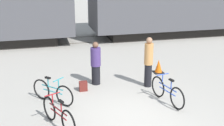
{
  "coord_description": "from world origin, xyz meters",
  "views": [
    {
      "loc": [
        -2.52,
        -7.77,
        4.37
      ],
      "look_at": [
        -0.17,
        1.87,
        1.1
      ],
      "focal_mm": 50.0,
      "sensor_mm": 36.0,
      "label": 1
    }
  ],
  "objects_px": {
    "person_in_tan": "(148,62)",
    "bicycle_teal": "(53,92)",
    "bicycle_blue": "(167,92)",
    "bicycle_maroon": "(58,115)",
    "person_in_purple": "(96,63)",
    "traffic_cone": "(159,67)",
    "backpack": "(83,86)"
  },
  "relations": [
    {
      "from": "bicycle_teal",
      "to": "bicycle_maroon",
      "type": "xyz_separation_m",
      "value": [
        0.06,
        -1.62,
        0.01
      ]
    },
    {
      "from": "backpack",
      "to": "bicycle_maroon",
      "type": "bearing_deg",
      "value": -113.81
    },
    {
      "from": "person_in_purple",
      "to": "traffic_cone",
      "type": "relative_size",
      "value": 2.93
    },
    {
      "from": "bicycle_blue",
      "to": "person_in_purple",
      "type": "height_order",
      "value": "person_in_purple"
    },
    {
      "from": "bicycle_teal",
      "to": "person_in_tan",
      "type": "bearing_deg",
      "value": 9.77
    },
    {
      "from": "bicycle_blue",
      "to": "traffic_cone",
      "type": "xyz_separation_m",
      "value": [
        0.8,
        2.71,
        -0.12
      ]
    },
    {
      "from": "bicycle_teal",
      "to": "person_in_purple",
      "type": "distance_m",
      "value": 2.12
    },
    {
      "from": "backpack",
      "to": "traffic_cone",
      "type": "relative_size",
      "value": 0.62
    },
    {
      "from": "person_in_purple",
      "to": "bicycle_blue",
      "type": "bearing_deg",
      "value": -119.12
    },
    {
      "from": "bicycle_teal",
      "to": "backpack",
      "type": "bearing_deg",
      "value": 33.84
    },
    {
      "from": "backpack",
      "to": "traffic_cone",
      "type": "distance_m",
      "value": 3.46
    },
    {
      "from": "bicycle_blue",
      "to": "person_in_purple",
      "type": "xyz_separation_m",
      "value": [
        -1.92,
        2.12,
        0.42
      ]
    },
    {
      "from": "bicycle_maroon",
      "to": "backpack",
      "type": "relative_size",
      "value": 4.86
    },
    {
      "from": "bicycle_maroon",
      "to": "backpack",
      "type": "bearing_deg",
      "value": 66.19
    },
    {
      "from": "bicycle_teal",
      "to": "person_in_tan",
      "type": "xyz_separation_m",
      "value": [
        3.44,
        0.59,
        0.56
      ]
    },
    {
      "from": "person_in_tan",
      "to": "traffic_cone",
      "type": "height_order",
      "value": "person_in_tan"
    },
    {
      "from": "traffic_cone",
      "to": "bicycle_blue",
      "type": "bearing_deg",
      "value": -106.35
    },
    {
      "from": "bicycle_maroon",
      "to": "person_in_purple",
      "type": "xyz_separation_m",
      "value": [
        1.59,
        2.88,
        0.42
      ]
    },
    {
      "from": "bicycle_blue",
      "to": "person_in_tan",
      "type": "distance_m",
      "value": 1.56
    },
    {
      "from": "person_in_tan",
      "to": "person_in_purple",
      "type": "xyz_separation_m",
      "value": [
        -1.79,
        0.67,
        -0.14
      ]
    },
    {
      "from": "bicycle_blue",
      "to": "person_in_tan",
      "type": "height_order",
      "value": "person_in_tan"
    },
    {
      "from": "bicycle_blue",
      "to": "person_in_tan",
      "type": "xyz_separation_m",
      "value": [
        -0.13,
        1.45,
        0.56
      ]
    },
    {
      "from": "bicycle_maroon",
      "to": "person_in_purple",
      "type": "distance_m",
      "value": 3.32
    },
    {
      "from": "traffic_cone",
      "to": "bicycle_teal",
      "type": "bearing_deg",
      "value": -156.95
    },
    {
      "from": "bicycle_teal",
      "to": "traffic_cone",
      "type": "bearing_deg",
      "value": 23.05
    },
    {
      "from": "person_in_purple",
      "to": "bicycle_teal",
      "type": "bearing_deg",
      "value": 146.15
    },
    {
      "from": "person_in_tan",
      "to": "bicycle_teal",
      "type": "bearing_deg",
      "value": 1.39
    },
    {
      "from": "bicycle_maroon",
      "to": "bicycle_blue",
      "type": "height_order",
      "value": "bicycle_maroon"
    },
    {
      "from": "bicycle_maroon",
      "to": "traffic_cone",
      "type": "bearing_deg",
      "value": 38.88
    },
    {
      "from": "person_in_purple",
      "to": "backpack",
      "type": "bearing_deg",
      "value": 152.22
    },
    {
      "from": "bicycle_blue",
      "to": "person_in_purple",
      "type": "distance_m",
      "value": 2.89
    },
    {
      "from": "traffic_cone",
      "to": "backpack",
      "type": "bearing_deg",
      "value": -161.03
    }
  ]
}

